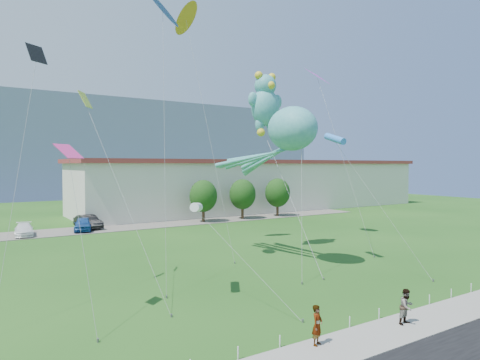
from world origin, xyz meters
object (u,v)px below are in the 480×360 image
at_px(pedestrian_left, 317,325).
at_px(octopus_kite, 280,141).
at_px(warehouse, 260,184).
at_px(parked_car_white, 24,230).
at_px(parked_car_blue, 83,224).
at_px(teddy_bear_kite, 265,103).
at_px(pedestrian_right, 407,306).
at_px(parked_car_black, 88,222).

relative_size(pedestrian_left, octopus_kite, 0.14).
bearing_deg(warehouse, parked_car_white, -165.24).
height_order(warehouse, parked_car_blue, warehouse).
height_order(octopus_kite, teddy_bear_kite, teddy_bear_kite).
relative_size(pedestrian_left, parked_car_white, 0.38).
xyz_separation_m(parked_car_white, parked_car_blue, (5.91, 0.17, 0.12)).
height_order(pedestrian_right, parked_car_white, pedestrian_right).
xyz_separation_m(warehouse, parked_car_white, (-36.72, -9.68, -3.44)).
bearing_deg(parked_car_white, parked_car_black, 18.71).
xyz_separation_m(parked_car_white, teddy_bear_kite, (16.72, -19.40, 12.00)).
distance_m(warehouse, parked_car_blue, 32.41).
xyz_separation_m(parked_car_white, octopus_kite, (14.55, -24.29, 8.48)).
relative_size(parked_car_black, teddy_bear_kite, 0.31).
distance_m(parked_car_black, octopus_kite, 28.28).
height_order(pedestrian_right, parked_car_blue, pedestrian_right).
bearing_deg(parked_car_white, pedestrian_right, -66.48).
bearing_deg(teddy_bear_kite, parked_car_black, 115.30).
relative_size(parked_car_white, octopus_kite, 0.37).
relative_size(octopus_kite, teddy_bear_kite, 0.75).
relative_size(warehouse, parked_car_black, 12.84).
xyz_separation_m(octopus_kite, teddy_bear_kite, (2.18, 4.89, 3.52)).
distance_m(parked_car_black, teddy_bear_kite, 26.07).
distance_m(octopus_kite, teddy_bear_kite, 6.41).
relative_size(pedestrian_right, parked_car_white, 0.38).
distance_m(parked_car_white, parked_car_blue, 5.91).
xyz_separation_m(warehouse, parked_car_black, (-29.92, -8.08, -3.28)).
xyz_separation_m(warehouse, teddy_bear_kite, (-20.00, -29.07, 8.56)).
xyz_separation_m(warehouse, pedestrian_right, (-24.70, -46.60, -3.22)).
height_order(pedestrian_right, teddy_bear_kite, teddy_bear_kite).
relative_size(warehouse, teddy_bear_kite, 4.00).
xyz_separation_m(parked_car_white, parked_car_black, (6.80, 1.60, 0.16)).
xyz_separation_m(pedestrian_left, pedestrian_right, (5.02, -0.50, -0.00)).
bearing_deg(parked_car_blue, warehouse, 32.07).
bearing_deg(pedestrian_right, parked_car_white, 105.81).
distance_m(warehouse, parked_car_black, 31.17).
height_order(pedestrian_left, parked_car_blue, pedestrian_left).
bearing_deg(parked_car_black, parked_car_white, -177.29).
bearing_deg(teddy_bear_kite, parked_car_white, 130.76).
height_order(warehouse, parked_car_white, warehouse).
bearing_deg(pedestrian_left, pedestrian_right, -30.35).
xyz_separation_m(pedestrian_right, teddy_bear_kite, (4.71, 17.53, 11.78)).
bearing_deg(parked_car_white, octopus_kite, -53.59).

